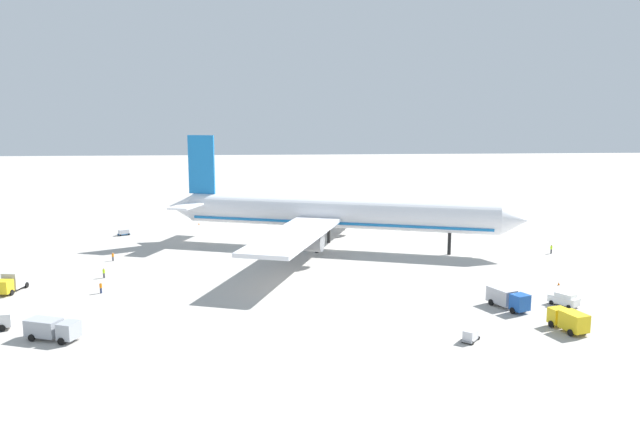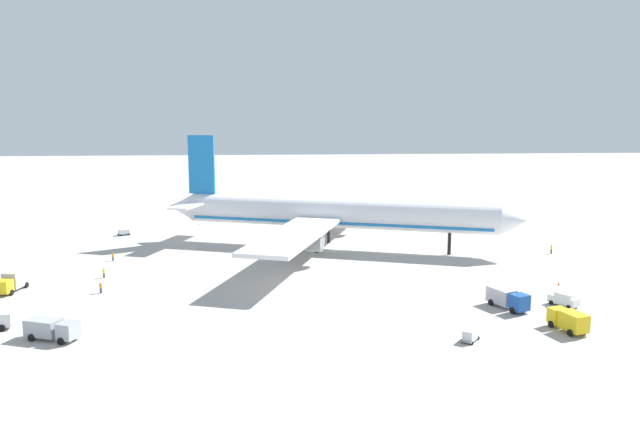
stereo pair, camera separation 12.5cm
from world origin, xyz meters
name	(u,v)px [view 1 (the left image)]	position (x,y,z in m)	size (l,w,h in m)	color
ground_plane	(338,248)	(0.00, 0.00, 0.00)	(600.00, 600.00, 0.00)	#ADA8A0
airliner	(332,214)	(-1.31, 0.47, 7.26)	(73.53, 74.58, 23.20)	white
service_truck_2	(569,320)	(24.22, -51.60, 1.51)	(3.62, 5.84, 2.72)	yellow
service_truck_3	(508,298)	(19.94, -41.78, 1.53)	(4.62, 7.04, 2.69)	#194CA5
service_truck_4	(52,328)	(-41.10, -49.38, 1.45)	(7.17, 4.66, 2.53)	#999EA5
service_truck_5	(12,281)	(-54.78, -26.81, 1.62)	(3.45, 6.96, 3.03)	yellow
service_van	(564,299)	(28.61, -41.38, 1.03)	(3.81, 4.52, 1.97)	white
baggage_cart_0	(471,335)	(10.50, -54.05, 0.82)	(2.85, 3.12, 1.51)	gray
baggage_cart_1	(124,232)	(-47.84, 17.96, 0.73)	(3.15, 2.55, 1.33)	#26598C
ground_worker_0	(101,288)	(-40.51, -29.34, 0.90)	(0.53, 0.53, 1.76)	navy
ground_worker_1	(113,257)	(-44.01, -7.56, 0.83)	(0.55, 0.55, 1.64)	#3F3F47
ground_worker_2	(551,249)	(42.13, -8.30, 0.91)	(0.50, 0.50, 1.79)	#3F3F47
ground_worker_3	(104,273)	(-42.44, -20.06, 0.87)	(0.57, 0.57, 1.71)	#3F3F47
traffic_cone_0	(216,219)	(-28.49, 37.73, 0.28)	(0.36, 0.36, 0.55)	orange
traffic_cone_1	(559,284)	(32.97, -30.71, 0.28)	(0.36, 0.36, 0.55)	orange
traffic_cone_2	(408,214)	(24.13, 41.12, 0.28)	(0.36, 0.36, 0.55)	orange
traffic_cone_3	(199,224)	(-32.01, 30.11, 0.28)	(0.36, 0.36, 0.55)	orange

